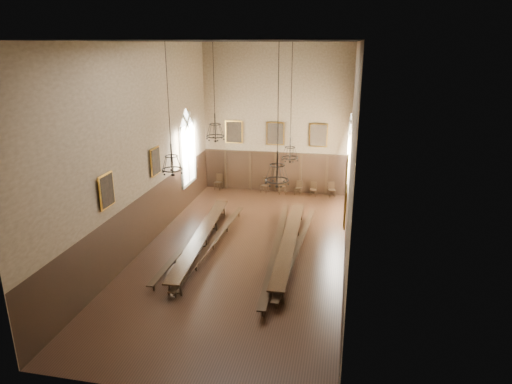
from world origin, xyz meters
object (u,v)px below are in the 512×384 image
(table_right, at_px, (289,246))
(chandelier_back_right, at_px, (290,149))
(table_left, at_px, (202,241))
(chandelier_front_right, at_px, (277,172))
(chair_7, at_px, (332,192))
(chair_0, at_px, (218,185))
(chair_4, at_px, (282,189))
(bench_left_outer, at_px, (192,240))
(chair_3, at_px, (265,188))
(bench_left_inner, at_px, (213,244))
(chair_5, at_px, (298,191))
(chair_6, at_px, (313,192))
(chandelier_front_left, at_px, (172,161))
(bench_right_outer, at_px, (297,250))
(chandelier_back_left, at_px, (215,130))
(bench_right_inner, at_px, (277,248))

(table_right, bearing_deg, chandelier_back_right, 98.41)
(table_left, xyz_separation_m, chandelier_front_right, (3.80, -2.55, 4.18))
(chair_7, bearing_deg, table_right, -116.30)
(chair_0, height_order, chair_4, chair_0)
(bench_left_outer, height_order, chair_3, chair_3)
(table_left, bearing_deg, bench_left_inner, -3.31)
(chair_5, relative_size, chair_6, 1.01)
(chandelier_front_left, height_order, chandelier_front_right, same)
(bench_right_outer, xyz_separation_m, chair_3, (-3.02, 8.53, 0.02))
(table_left, height_order, chair_7, chair_7)
(chair_6, distance_m, chandelier_back_right, 7.07)
(chair_4, height_order, chandelier_back_right, chandelier_back_right)
(table_left, bearing_deg, table_right, 3.77)
(bench_left_outer, xyz_separation_m, chair_0, (-1.14, 8.40, 0.04))
(table_right, distance_m, chair_6, 8.30)
(bench_right_outer, distance_m, chair_5, 8.49)
(bench_left_inner, xyz_separation_m, bench_right_outer, (3.81, 0.16, 0.01))
(bench_right_outer, distance_m, chair_3, 9.05)
(table_left, bearing_deg, chandelier_front_right, -33.80)
(chair_4, height_order, chair_7, chair_4)
(chandelier_front_right, bearing_deg, table_right, 86.82)
(chair_5, height_order, chandelier_back_left, chandelier_back_left)
(chair_7, xyz_separation_m, chandelier_back_right, (-1.88, -5.96, 3.91))
(table_left, xyz_separation_m, chandelier_front_left, (-0.39, -2.06, 4.25))
(chandelier_front_left, xyz_separation_m, chandelier_front_right, (4.19, -0.49, -0.06))
(chair_5, bearing_deg, chandelier_back_right, -76.49)
(chair_0, bearing_deg, chair_4, 11.97)
(chandelier_front_left, bearing_deg, bench_right_inner, 28.61)
(bench_left_inner, distance_m, chandelier_front_right, 5.94)
(chair_4, distance_m, chandelier_front_right, 12.02)
(chair_4, bearing_deg, table_left, -123.54)
(chair_0, bearing_deg, bench_right_outer, -42.36)
(bench_left_outer, height_order, chandelier_back_right, chandelier_back_right)
(chandelier_front_right, bearing_deg, chair_6, 87.10)
(table_left, height_order, chandelier_front_right, chandelier_front_right)
(chair_3, height_order, chair_4, chair_4)
(chair_0, bearing_deg, table_right, -43.71)
(chair_6, xyz_separation_m, chandelier_front_left, (-4.76, -10.61, 4.35))
(table_left, relative_size, bench_left_inner, 1.00)
(chair_4, relative_size, chandelier_front_left, 0.20)
(bench_right_inner, height_order, bench_right_outer, bench_right_inner)
(bench_right_outer, bearing_deg, chair_5, 96.06)
(bench_left_inner, bearing_deg, chair_5, 71.32)
(table_left, height_order, bench_left_inner, table_left)
(bench_left_outer, relative_size, bench_left_inner, 0.99)
(chair_3, relative_size, chair_5, 1.11)
(chair_5, distance_m, chair_6, 0.92)
(table_right, bearing_deg, chair_6, 87.20)
(chandelier_back_left, bearing_deg, chandelier_back_right, 4.21)
(chair_5, bearing_deg, table_right, -74.42)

